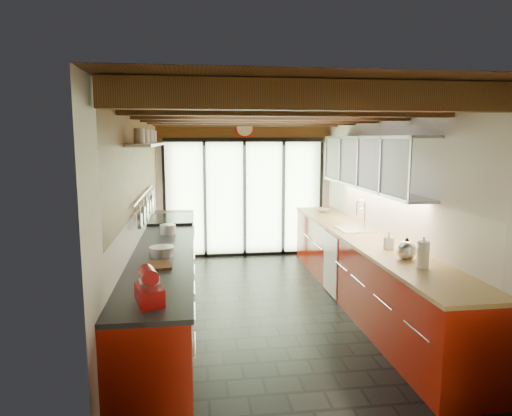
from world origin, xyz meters
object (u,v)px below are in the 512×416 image
at_px(stand_mixer, 149,288).
at_px(paper_towel, 423,255).
at_px(kettle, 407,249).
at_px(bowl, 323,210).
at_px(soap_bottle, 389,240).

bearing_deg(stand_mixer, paper_towel, 13.16).
distance_m(kettle, bowl, 3.11).
bearing_deg(soap_bottle, stand_mixer, -151.52).
bearing_deg(stand_mixer, kettle, 20.33).
distance_m(kettle, paper_towel, 0.35).
bearing_deg(soap_bottle, kettle, -90.00).
height_order(soap_bottle, bowl, soap_bottle).
relative_size(stand_mixer, bowl, 1.60).
relative_size(kettle, soap_bottle, 1.36).
bearing_deg(bowl, paper_towel, -90.00).
xyz_separation_m(stand_mixer, kettle, (2.54, 0.94, -0.01)).
bearing_deg(kettle, soap_bottle, 90.00).
bearing_deg(bowl, soap_bottle, -90.00).
xyz_separation_m(paper_towel, bowl, (-0.00, 3.45, -0.10)).
bearing_deg(soap_bottle, paper_towel, -90.00).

